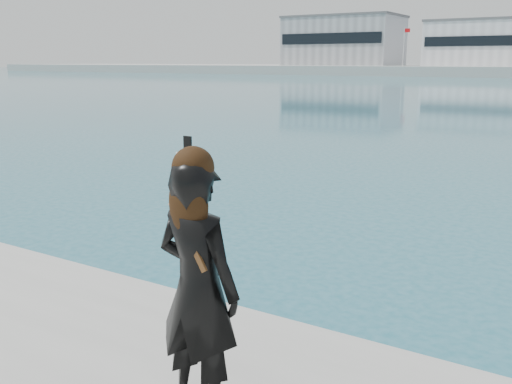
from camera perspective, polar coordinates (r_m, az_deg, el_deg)
warehouse_grey_left at (r=143.03m, az=8.76°, el=14.72°), size 26.52×16.36×11.50m
warehouse_white at (r=133.37m, az=22.25°, el=13.64°), size 24.48×15.35×9.50m
flagpole_left at (r=130.44m, az=14.60°, el=14.11°), size 1.28×0.16×8.00m
woman at (r=3.69m, az=-5.87°, el=-8.87°), size 0.65×0.45×1.80m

